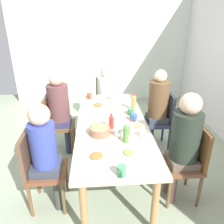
{
  "coord_description": "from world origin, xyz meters",
  "views": [
    {
      "loc": [
        2.49,
        -0.19,
        1.99
      ],
      "look_at": [
        0.0,
        0.0,
        0.87
      ],
      "focal_mm": 35.73,
      "sensor_mm": 36.0,
      "label": 1
    }
  ],
  "objects_px": {
    "plate_0": "(129,153)",
    "bottle_3": "(111,122)",
    "chair_3": "(55,121)",
    "plate_3": "(110,99)",
    "cup_1": "(134,117)",
    "cup_4": "(143,134)",
    "plate_4": "(96,157)",
    "cup_2": "(118,133)",
    "cup_0": "(121,171)",
    "chair_1": "(106,98)",
    "bottle_1": "(134,103)",
    "person_0": "(158,104)",
    "person_1": "(106,90)",
    "cup_5": "(89,96)",
    "person_4": "(45,149)",
    "cup_3": "(131,112)",
    "plate_1": "(98,105)",
    "plate_2": "(137,126)",
    "chair_0": "(162,118)",
    "person_3": "(59,106)",
    "bowl_0": "(100,130)",
    "bottle_2": "(126,133)",
    "chair_4": "(39,167)",
    "bottle_0": "(132,129)",
    "dining_table": "(112,128)",
    "chair_2": "(189,160)",
    "person_2": "(184,140)"
  },
  "relations": [
    {
      "from": "plate_0",
      "to": "bottle_3",
      "type": "xyz_separation_m",
      "value": [
        -0.55,
        -0.13,
        0.07
      ]
    },
    {
      "from": "chair_3",
      "to": "plate_3",
      "type": "relative_size",
      "value": 4.21
    },
    {
      "from": "cup_1",
      "to": "cup_4",
      "type": "height_order",
      "value": "cup_1"
    },
    {
      "from": "plate_3",
      "to": "plate_4",
      "type": "xyz_separation_m",
      "value": [
        1.56,
        -0.23,
        0.0
      ]
    },
    {
      "from": "cup_2",
      "to": "cup_0",
      "type": "bearing_deg",
      "value": -3.35
    },
    {
      "from": "chair_1",
      "to": "bottle_1",
      "type": "bearing_deg",
      "value": 17.52
    },
    {
      "from": "plate_3",
      "to": "bottle_1",
      "type": "distance_m",
      "value": 0.55
    },
    {
      "from": "person_0",
      "to": "bottle_3",
      "type": "bearing_deg",
      "value": -47.65
    },
    {
      "from": "person_1",
      "to": "bottle_1",
      "type": "bearing_deg",
      "value": 19.02
    },
    {
      "from": "cup_5",
      "to": "cup_2",
      "type": "bearing_deg",
      "value": 15.25
    },
    {
      "from": "person_1",
      "to": "person_4",
      "type": "bearing_deg",
      "value": -20.82
    },
    {
      "from": "person_4",
      "to": "cup_3",
      "type": "distance_m",
      "value": 1.26
    },
    {
      "from": "person_4",
      "to": "cup_4",
      "type": "xyz_separation_m",
      "value": [
        -0.17,
        1.03,
        0.04
      ]
    },
    {
      "from": "person_0",
      "to": "plate_1",
      "type": "bearing_deg",
      "value": -91.52
    },
    {
      "from": "plate_0",
      "to": "cup_3",
      "type": "distance_m",
      "value": 0.94
    },
    {
      "from": "plate_4",
      "to": "cup_2",
      "type": "height_order",
      "value": "cup_2"
    },
    {
      "from": "plate_2",
      "to": "person_4",
      "type": "bearing_deg",
      "value": -68.86
    },
    {
      "from": "chair_3",
      "to": "cup_4",
      "type": "height_order",
      "value": "chair_3"
    },
    {
      "from": "plate_0",
      "to": "cup_2",
      "type": "relative_size",
      "value": 1.79
    },
    {
      "from": "plate_4",
      "to": "chair_0",
      "type": "bearing_deg",
      "value": 141.18
    },
    {
      "from": "chair_3",
      "to": "cup_3",
      "type": "xyz_separation_m",
      "value": [
        0.3,
        1.09,
        0.25
      ]
    },
    {
      "from": "person_3",
      "to": "chair_0",
      "type": "bearing_deg",
      "value": 90.0
    },
    {
      "from": "bowl_0",
      "to": "bottle_3",
      "type": "bearing_deg",
      "value": 132.29
    },
    {
      "from": "person_4",
      "to": "plate_1",
      "type": "relative_size",
      "value": 4.79
    },
    {
      "from": "bottle_2",
      "to": "bottle_3",
      "type": "bearing_deg",
      "value": -157.77
    },
    {
      "from": "person_4",
      "to": "chair_3",
      "type": "bearing_deg",
      "value": -175.08
    },
    {
      "from": "cup_4",
      "to": "chair_0",
      "type": "bearing_deg",
      "value": 151.04
    },
    {
      "from": "bottle_3",
      "to": "chair_3",
      "type": "bearing_deg",
      "value": -130.35
    },
    {
      "from": "cup_1",
      "to": "cup_0",
      "type": "bearing_deg",
      "value": -14.87
    },
    {
      "from": "plate_3",
      "to": "bottle_1",
      "type": "relative_size",
      "value": 0.89
    },
    {
      "from": "cup_1",
      "to": "bottle_1",
      "type": "height_order",
      "value": "bottle_1"
    },
    {
      "from": "chair_4",
      "to": "plate_4",
      "type": "height_order",
      "value": "chair_4"
    },
    {
      "from": "cup_2",
      "to": "bottle_0",
      "type": "distance_m",
      "value": 0.16
    },
    {
      "from": "chair_3",
      "to": "dining_table",
      "type": "bearing_deg",
      "value": 56.64
    },
    {
      "from": "chair_2",
      "to": "bottle_2",
      "type": "height_order",
      "value": "bottle_2"
    },
    {
      "from": "person_1",
      "to": "bottle_1",
      "type": "distance_m",
      "value": 1.04
    },
    {
      "from": "chair_0",
      "to": "cup_5",
      "type": "height_order",
      "value": "chair_0"
    },
    {
      "from": "plate_0",
      "to": "chair_3",
      "type": "bearing_deg",
      "value": -143.05
    },
    {
      "from": "cup_4",
      "to": "person_2",
      "type": "bearing_deg",
      "value": 67.89
    },
    {
      "from": "person_1",
      "to": "chair_3",
      "type": "bearing_deg",
      "value": -44.58
    },
    {
      "from": "chair_2",
      "to": "plate_0",
      "type": "bearing_deg",
      "value": -77.43
    },
    {
      "from": "chair_0",
      "to": "person_2",
      "type": "xyz_separation_m",
      "value": [
        1.07,
        -0.09,
        0.26
      ]
    },
    {
      "from": "cup_2",
      "to": "cup_3",
      "type": "xyz_separation_m",
      "value": [
        -0.57,
        0.23,
        -0.01
      ]
    },
    {
      "from": "cup_2",
      "to": "bottle_2",
      "type": "height_order",
      "value": "bottle_2"
    },
    {
      "from": "person_0",
      "to": "chair_4",
      "type": "height_order",
      "value": "person_0"
    },
    {
      "from": "person_0",
      "to": "bottle_1",
      "type": "relative_size",
      "value": 5.26
    },
    {
      "from": "bottle_3",
      "to": "person_4",
      "type": "bearing_deg",
      "value": -60.66
    },
    {
      "from": "plate_0",
      "to": "plate_3",
      "type": "xyz_separation_m",
      "value": [
        -1.52,
        -0.08,
        -0.0
      ]
    },
    {
      "from": "chair_1",
      "to": "chair_4",
      "type": "height_order",
      "value": "same"
    },
    {
      "from": "plate_4",
      "to": "cup_4",
      "type": "relative_size",
      "value": 2.15
    }
  ]
}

